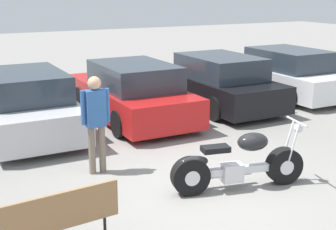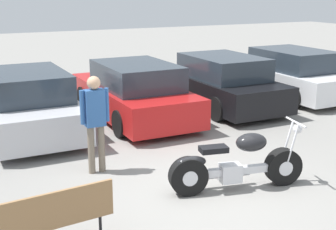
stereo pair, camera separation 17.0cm
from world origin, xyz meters
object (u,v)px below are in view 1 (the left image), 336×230
at_px(park_bench, 58,217).
at_px(motorcycle, 238,164).
at_px(parked_car_red, 131,93).
at_px(person_standing, 96,116).
at_px(parked_car_black, 216,82).
at_px(parked_car_white, 284,74).
at_px(parked_car_silver, 24,104).

bearing_deg(park_bench, motorcycle, 12.30).
distance_m(parked_car_red, person_standing, 3.65).
height_order(parked_car_black, person_standing, person_standing).
bearing_deg(motorcycle, parked_car_white, 43.44).
relative_size(parked_car_black, park_bench, 2.96).
bearing_deg(park_bench, parked_car_white, 34.20).
relative_size(motorcycle, person_standing, 1.30).
bearing_deg(parked_car_black, parked_car_white, 4.28).
bearing_deg(park_bench, parked_car_silver, 82.94).
distance_m(parked_car_silver, parked_car_white, 7.83).
distance_m(parked_car_silver, parked_car_red, 2.61).
xyz_separation_m(parked_car_black, park_bench, (-5.90, -5.59, -0.12)).
bearing_deg(parked_car_black, parked_car_red, -176.79).
distance_m(parked_car_white, park_bench, 10.28).
bearing_deg(parked_car_white, motorcycle, -136.56).
height_order(parked_car_white, person_standing, person_standing).
bearing_deg(park_bench, person_standing, 61.09).
distance_m(parked_car_black, parked_car_white, 2.62).
distance_m(park_bench, person_standing, 2.78).
xyz_separation_m(parked_car_silver, person_standing, (0.64, -3.09, 0.38)).
relative_size(motorcycle, parked_car_white, 0.50).
distance_m(parked_car_silver, park_bench, 5.53).
bearing_deg(motorcycle, parked_car_red, 87.95).
bearing_deg(parked_car_silver, parked_car_red, -1.06).
xyz_separation_m(motorcycle, parked_car_black, (2.78, 4.91, 0.24)).
relative_size(park_bench, person_standing, 0.88).
relative_size(parked_car_silver, parked_car_white, 1.00).
bearing_deg(person_standing, parked_car_red, 57.16).
bearing_deg(person_standing, parked_car_black, 34.91).
height_order(park_bench, person_standing, person_standing).
distance_m(parked_car_silver, parked_car_black, 5.22).
height_order(motorcycle, parked_car_red, parked_car_red).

